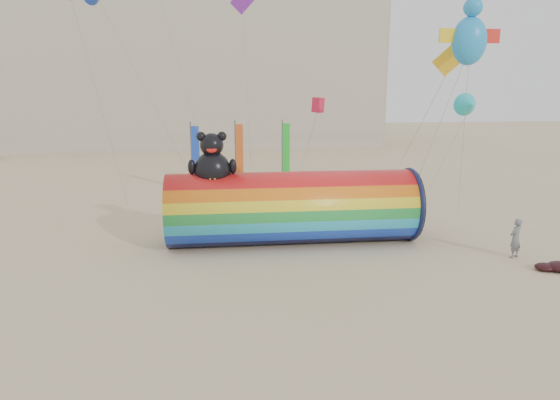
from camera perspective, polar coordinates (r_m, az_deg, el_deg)
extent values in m
plane|color=#CCB58C|center=(23.28, -0.79, -6.63)|extent=(160.00, 160.00, 0.00)
cube|color=#B7AD99|center=(68.52, -15.44, 14.44)|extent=(60.00, 15.00, 20.00)
cube|color=#28303D|center=(61.07, -16.52, 15.06)|extent=(59.50, 0.12, 17.00)
cylinder|color=red|center=(25.06, 1.44, -0.87)|extent=(12.42, 3.62, 3.62)
torus|color=#0F1438|center=(26.60, 14.53, -0.47)|extent=(0.25, 3.80, 3.80)
cylinder|color=black|center=(26.65, 14.82, -0.46)|extent=(0.06, 3.59, 3.59)
ellipsoid|color=black|center=(24.41, -7.72, 3.36)|extent=(1.77, 1.58, 1.86)
ellipsoid|color=#F4A919|center=(23.87, -7.73, 2.88)|extent=(0.91, 0.40, 0.80)
sphere|color=black|center=(24.24, -7.81, 6.25)|extent=(1.14, 1.14, 1.14)
sphere|color=black|center=(24.20, -9.03, 7.19)|extent=(0.46, 0.46, 0.46)
sphere|color=black|center=(24.19, -6.66, 7.26)|extent=(0.46, 0.46, 0.46)
ellipsoid|color=red|center=(23.79, -7.82, 5.75)|extent=(0.50, 0.18, 0.32)
ellipsoid|color=black|center=(24.31, -10.06, 3.73)|extent=(0.37, 0.37, 0.74)
ellipsoid|color=black|center=(24.28, -5.42, 3.86)|extent=(0.37, 0.37, 0.74)
imported|color=slate|center=(25.47, 25.31, -3.97)|extent=(0.81, 0.72, 1.87)
ellipsoid|color=#380A0E|center=(24.57, 28.06, -6.77)|extent=(0.91, 0.77, 0.32)
cylinder|color=#59595E|center=(37.22, -10.07, 4.78)|extent=(0.10, 0.10, 5.20)
cube|color=blue|center=(37.20, -9.59, 4.87)|extent=(0.56, 0.06, 4.50)
cylinder|color=#59595E|center=(38.59, -5.10, 5.22)|extent=(0.10, 0.10, 5.20)
cube|color=#CE521D|center=(38.59, -4.64, 5.30)|extent=(0.56, 0.06, 4.50)
cylinder|color=#59595E|center=(39.29, 0.26, 5.41)|extent=(0.10, 0.10, 5.20)
cube|color=green|center=(39.32, 0.71, 5.49)|extent=(0.56, 0.06, 4.50)
ellipsoid|color=#1F8FDB|center=(26.17, 20.81, 16.62)|extent=(1.67, 1.30, 2.23)
cone|color=#27B666|center=(28.92, 20.96, 16.95)|extent=(1.43, 1.43, 1.29)
cube|color=purple|center=(35.52, -4.23, 21.81)|extent=(1.07, 0.06, 1.49)
cone|color=#18BBC3|center=(36.51, 20.77, 10.14)|extent=(1.56, 1.56, 1.40)
cube|color=red|center=(34.07, 4.38, 10.78)|extent=(0.61, 0.61, 0.97)
cube|color=yellow|center=(29.21, 18.81, 14.97)|extent=(1.08, 0.06, 1.51)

